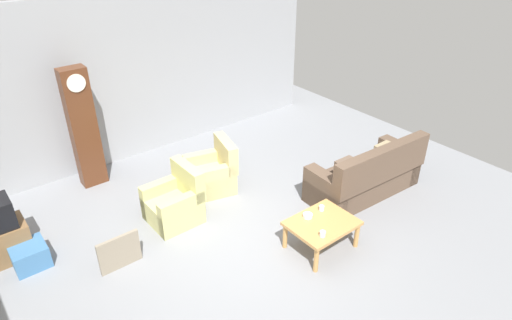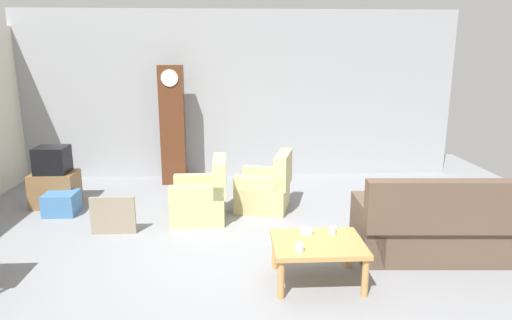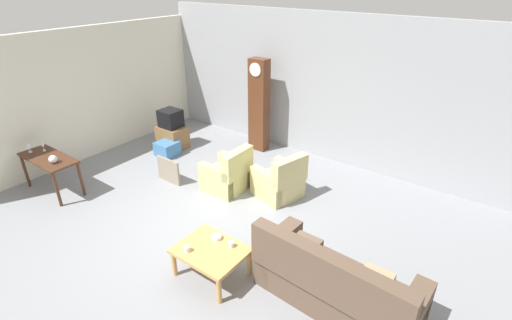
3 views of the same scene
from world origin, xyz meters
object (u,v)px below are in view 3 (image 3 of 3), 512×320
Objects in this scene: couch_floral at (335,285)px; cup_white_porcelain at (187,249)px; armchair_olive_near at (227,176)px; storage_box_blue at (167,149)px; armchair_olive_far at (279,182)px; grandfather_clock at (259,106)px; wine_glass_mid at (42,145)px; glass_dome_cloche at (53,159)px; bowl_white_stacked at (217,237)px; console_table_dark at (49,162)px; tv_stand_cabinet at (173,137)px; coffee_table_wood at (211,253)px; framed_picture_leaning at (169,171)px; wine_glass_tall at (29,146)px; cup_blue_rimmed at (231,244)px; tv_crt at (171,118)px.

couch_floral is 2.02m from cup_white_porcelain.
storage_box_blue is at bearing 171.06° from armchair_olive_near.
storage_box_blue is at bearing -179.05° from armchair_olive_far.
grandfather_clock is 4.60m from wine_glass_mid.
storage_box_blue is at bearing 84.74° from glass_dome_cloche.
console_table_dark is at bearing -174.97° from bowl_white_stacked.
tv_stand_cabinet is 4.41m from bowl_white_stacked.
couch_floral is at bearing 17.53° from coffee_table_wood.
cup_white_porcelain is (2.29, -1.67, 0.24)m from framed_picture_leaning.
coffee_table_wood is at bearing 0.46° from wine_glass_mid.
console_table_dark is 15.33× the size of cup_white_porcelain.
couch_floral is 3.15× the size of tv_stand_cabinet.
wine_glass_tall is at bearing -140.50° from framed_picture_leaning.
glass_dome_cloche reaches higher than cup_white_porcelain.
couch_floral reaches higher than wine_glass_tall.
wine_glass_mid reaches higher than wine_glass_tall.
console_table_dark is at bearing -173.47° from couch_floral.
coffee_table_wood is 4.42m from wine_glass_mid.
coffee_table_wood is 0.74× the size of console_table_dark.
framed_picture_leaning is at bearing -40.03° from storage_box_blue.
cup_blue_rimmed is at bearing 5.73° from glass_dome_cloche.
armchair_olive_far is 1.59× the size of framed_picture_leaning.
wine_glass_tall is at bearing -105.61° from tv_crt.
cup_blue_rimmed is 0.37× the size of wine_glass_mid.
glass_dome_cloche is at bearing -8.54° from console_table_dark.
storage_box_blue is 2.81m from wine_glass_tall.
armchair_olive_far is at bearing 138.14° from couch_floral.
armchair_olive_near is 3.90m from wine_glass_tall.
grandfather_clock is at bearing 117.53° from bowl_white_stacked.
armchair_olive_far reaches higher than cup_white_porcelain.
tv_stand_cabinet is (-3.36, 0.34, -0.03)m from armchair_olive_far.
wine_glass_mid is at bearing -149.45° from armchair_olive_far.
tv_stand_cabinet is 8.02× the size of cup_white_porcelain.
glass_dome_cloche is 0.82m from wine_glass_tall.
tv_crt is 4.41m from bowl_white_stacked.
couch_floral is 9.98× the size of wine_glass_mid.
tv_crt is 5.66× the size of cup_white_porcelain.
grandfather_clock is at bearing 46.56° from storage_box_blue.
grandfather_clock is at bearing 117.21° from coffee_table_wood.
grandfather_clock is 4.84m from wine_glass_tall.
armchair_olive_near reaches higher than console_table_dark.
tv_stand_cabinet is at bearing 76.45° from wine_glass_mid.
armchair_olive_far reaches higher than framed_picture_leaning.
cup_white_porcelain is at bearing -37.41° from storage_box_blue.
grandfather_clock reaches higher than tv_stand_cabinet.
tv_crt is at bearing 90.06° from glass_dome_cloche.
bowl_white_stacked is at bearing -26.83° from framed_picture_leaning.
cup_white_porcelain reaches higher than coffee_table_wood.
tv_crt is at bearing 74.39° from wine_glass_tall.
wine_glass_tall reaches higher than storage_box_blue.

